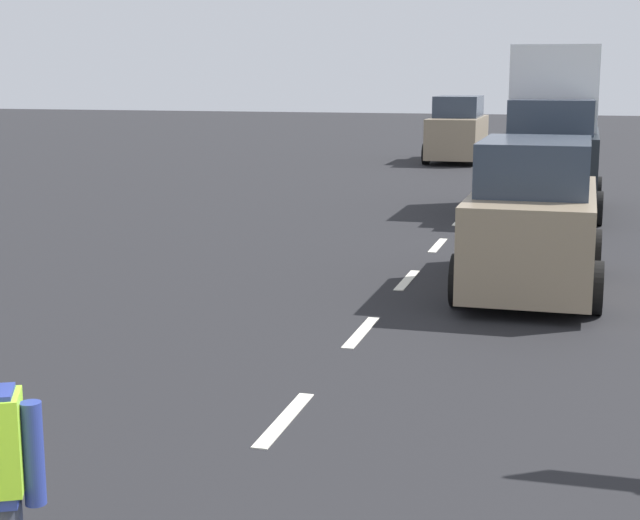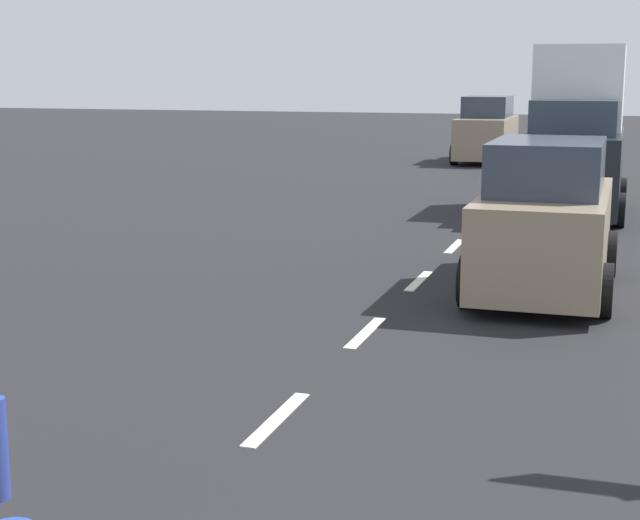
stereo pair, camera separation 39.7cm
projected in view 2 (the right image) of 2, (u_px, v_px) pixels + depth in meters
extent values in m
plane|color=black|center=(501.00, 201.00, 22.85)|extent=(96.00, 96.00, 0.00)
cube|color=silver|center=(277.00, 419.00, 8.53)|extent=(0.14, 1.40, 0.01)
cube|color=silver|center=(366.00, 333.00, 11.34)|extent=(0.14, 1.40, 0.01)
cube|color=silver|center=(419.00, 281.00, 14.14)|extent=(0.14, 1.40, 0.01)
cube|color=silver|center=(455.00, 246.00, 16.95)|extent=(0.14, 1.40, 0.01)
cube|color=silver|center=(480.00, 221.00, 19.76)|extent=(0.14, 1.40, 0.01)
cube|color=silver|center=(499.00, 203.00, 22.57)|extent=(0.14, 1.40, 0.01)
cube|color=silver|center=(514.00, 188.00, 25.37)|extent=(0.14, 1.40, 0.01)
cube|color=silver|center=(526.00, 177.00, 28.18)|extent=(0.14, 1.40, 0.01)
cube|color=silver|center=(536.00, 167.00, 30.99)|extent=(0.14, 1.40, 0.01)
cube|color=silver|center=(544.00, 159.00, 33.80)|extent=(0.14, 1.40, 0.01)
cube|color=silver|center=(551.00, 152.00, 36.60)|extent=(0.14, 1.40, 0.01)
cube|color=silver|center=(557.00, 147.00, 39.41)|extent=(0.14, 1.40, 0.01)
cube|color=silver|center=(562.00, 142.00, 42.22)|extent=(0.14, 1.40, 0.01)
cube|color=silver|center=(567.00, 137.00, 45.03)|extent=(0.14, 1.40, 0.01)
cube|color=silver|center=(571.00, 134.00, 47.83)|extent=(0.14, 1.40, 0.01)
cube|color=black|center=(574.00, 170.00, 20.50)|extent=(1.90, 4.60, 1.56)
cube|color=#2D3847|center=(574.00, 117.00, 19.54)|extent=(1.67, 1.61, 0.70)
cube|color=silver|center=(580.00, 88.00, 20.94)|extent=(1.81, 2.53, 1.80)
cylinder|color=black|center=(532.00, 190.00, 22.24)|extent=(0.22, 0.68, 0.68)
cylinder|color=black|center=(621.00, 193.00, 21.67)|extent=(0.22, 0.68, 0.68)
cylinder|color=black|center=(519.00, 206.00, 19.58)|extent=(0.22, 0.68, 0.68)
cylinder|color=black|center=(619.00, 210.00, 19.00)|extent=(0.22, 0.68, 0.68)
cube|color=gray|center=(545.00, 235.00, 13.39)|extent=(1.63, 4.14, 1.21)
cube|color=#2D3847|center=(548.00, 166.00, 13.11)|extent=(1.44, 2.28, 0.70)
cylinder|color=black|center=(495.00, 248.00, 14.93)|extent=(0.22, 0.68, 0.68)
cylinder|color=black|center=(609.00, 254.00, 14.43)|extent=(0.22, 0.68, 0.68)
cylinder|color=black|center=(469.00, 281.00, 12.52)|extent=(0.22, 0.68, 0.68)
cylinder|color=black|center=(604.00, 290.00, 12.03)|extent=(0.22, 0.68, 0.68)
cube|color=gray|center=(486.00, 137.00, 32.63)|extent=(1.65, 4.11, 1.31)
cube|color=#2D3847|center=(488.00, 107.00, 32.53)|extent=(1.45, 2.26, 0.70)
cylinder|color=black|center=(507.00, 156.00, 31.28)|extent=(0.22, 0.68, 0.68)
cylinder|color=black|center=(454.00, 154.00, 31.78)|extent=(0.22, 0.68, 0.68)
cylinder|color=black|center=(516.00, 150.00, 33.66)|extent=(0.22, 0.68, 0.68)
cylinder|color=black|center=(467.00, 149.00, 34.17)|extent=(0.22, 0.68, 0.68)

